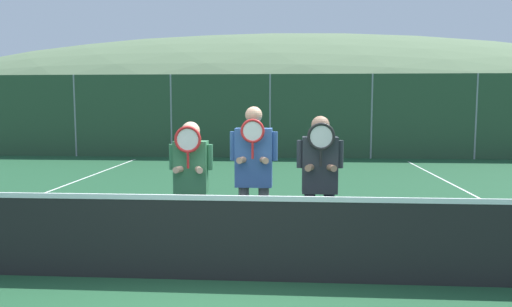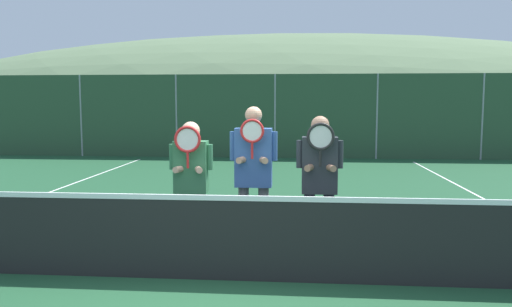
{
  "view_description": "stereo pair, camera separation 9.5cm",
  "coord_description": "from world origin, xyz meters",
  "px_view_note": "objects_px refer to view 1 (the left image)",
  "views": [
    {
      "loc": [
        0.7,
        -5.18,
        1.92
      ],
      "look_at": [
        0.27,
        0.95,
        1.28
      ],
      "focal_mm": 35.0,
      "sensor_mm": 36.0,
      "label": 1
    },
    {
      "loc": [
        0.79,
        -5.17,
        1.92
      ],
      "look_at": [
        0.27,
        0.95,
        1.28
      ],
      "focal_mm": 35.0,
      "sensor_mm": 36.0,
      "label": 2
    }
  ],
  "objects_px": {
    "car_center": "(362,126)",
    "car_right_of_center": "(498,128)",
    "player_leftmost": "(191,177)",
    "car_left_of_center": "(239,128)",
    "player_center_left": "(254,170)",
    "car_far_left": "(122,127)",
    "player_center_right": "(320,176)"
  },
  "relations": [
    {
      "from": "player_center_right",
      "to": "car_far_left",
      "type": "relative_size",
      "value": 0.39
    },
    {
      "from": "player_center_left",
      "to": "car_left_of_center",
      "type": "xyz_separation_m",
      "value": [
        -1.62,
        13.8,
        -0.21
      ]
    },
    {
      "from": "car_right_of_center",
      "to": "car_center",
      "type": "bearing_deg",
      "value": 176.56
    },
    {
      "from": "car_center",
      "to": "car_right_of_center",
      "type": "bearing_deg",
      "value": -3.44
    },
    {
      "from": "player_center_left",
      "to": "car_right_of_center",
      "type": "relative_size",
      "value": 0.4
    },
    {
      "from": "car_right_of_center",
      "to": "player_center_left",
      "type": "bearing_deg",
      "value": -121.32
    },
    {
      "from": "car_far_left",
      "to": "car_left_of_center",
      "type": "bearing_deg",
      "value": -2.41
    },
    {
      "from": "player_center_left",
      "to": "car_far_left",
      "type": "height_order",
      "value": "player_center_left"
    },
    {
      "from": "player_leftmost",
      "to": "car_center",
      "type": "height_order",
      "value": "car_center"
    },
    {
      "from": "player_center_right",
      "to": "car_far_left",
      "type": "distance_m",
      "value": 15.85
    },
    {
      "from": "player_leftmost",
      "to": "player_center_left",
      "type": "height_order",
      "value": "player_center_left"
    },
    {
      "from": "car_left_of_center",
      "to": "car_right_of_center",
      "type": "height_order",
      "value": "car_right_of_center"
    },
    {
      "from": "player_center_right",
      "to": "car_right_of_center",
      "type": "xyz_separation_m",
      "value": [
        7.64,
        13.95,
        -0.13
      ]
    },
    {
      "from": "player_leftmost",
      "to": "car_right_of_center",
      "type": "xyz_separation_m",
      "value": [
        9.2,
        13.87,
        -0.09
      ]
    },
    {
      "from": "player_center_right",
      "to": "car_center",
      "type": "xyz_separation_m",
      "value": [
        2.5,
        14.26,
        -0.1
      ]
    },
    {
      "from": "car_center",
      "to": "car_right_of_center",
      "type": "xyz_separation_m",
      "value": [
        5.14,
        -0.31,
        -0.03
      ]
    },
    {
      "from": "player_leftmost",
      "to": "car_left_of_center",
      "type": "relative_size",
      "value": 0.4
    },
    {
      "from": "car_far_left",
      "to": "car_center",
      "type": "distance_m",
      "value": 9.75
    },
    {
      "from": "player_leftmost",
      "to": "car_right_of_center",
      "type": "relative_size",
      "value": 0.36
    },
    {
      "from": "player_leftmost",
      "to": "car_center",
      "type": "distance_m",
      "value": 14.75
    },
    {
      "from": "car_left_of_center",
      "to": "car_center",
      "type": "distance_m",
      "value": 4.93
    },
    {
      "from": "car_center",
      "to": "car_right_of_center",
      "type": "relative_size",
      "value": 0.99
    },
    {
      "from": "player_center_right",
      "to": "car_center",
      "type": "relative_size",
      "value": 0.38
    },
    {
      "from": "player_center_right",
      "to": "car_right_of_center",
      "type": "relative_size",
      "value": 0.38
    },
    {
      "from": "car_left_of_center",
      "to": "car_center",
      "type": "height_order",
      "value": "car_center"
    },
    {
      "from": "player_leftmost",
      "to": "car_left_of_center",
      "type": "bearing_deg",
      "value": 93.55
    },
    {
      "from": "player_center_left",
      "to": "car_center",
      "type": "height_order",
      "value": "car_center"
    },
    {
      "from": "car_right_of_center",
      "to": "player_center_right",
      "type": "bearing_deg",
      "value": -118.71
    },
    {
      "from": "player_center_right",
      "to": "car_left_of_center",
      "type": "distance_m",
      "value": 14.1
    },
    {
      "from": "player_center_left",
      "to": "player_center_right",
      "type": "distance_m",
      "value": 0.8
    },
    {
      "from": "car_right_of_center",
      "to": "player_leftmost",
      "type": "bearing_deg",
      "value": -123.56
    },
    {
      "from": "car_left_of_center",
      "to": "car_far_left",
      "type": "bearing_deg",
      "value": 177.59
    }
  ]
}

